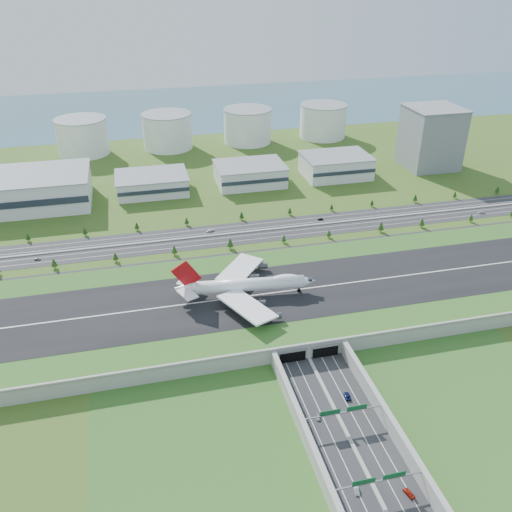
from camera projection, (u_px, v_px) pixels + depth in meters
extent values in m
plane|color=#38541A|center=(281.00, 304.00, 311.82)|extent=(1200.00, 1200.00, 0.00)
cube|color=gray|center=(281.00, 298.00, 309.89)|extent=(520.00, 100.00, 8.00)
cube|color=#26501B|center=(282.00, 292.00, 307.92)|extent=(520.00, 100.00, 0.16)
cube|color=black|center=(282.00, 292.00, 307.85)|extent=(520.00, 58.00, 0.12)
cube|color=silver|center=(282.00, 292.00, 307.82)|extent=(520.00, 0.90, 0.02)
cube|color=gray|center=(309.00, 344.00, 265.60)|extent=(520.00, 1.20, 1.20)
cube|color=#28282B|center=(356.00, 452.00, 218.11)|extent=(34.00, 120.00, 0.12)
cube|color=gray|center=(356.00, 451.00, 217.92)|extent=(1.60, 120.00, 0.90)
cube|color=gray|center=(305.00, 435.00, 221.01)|extent=(2.40, 100.00, 8.00)
cube|color=gray|center=(387.00, 419.00, 228.44)|extent=(2.40, 100.00, 8.00)
cube|color=black|center=(293.00, 356.00, 265.79)|extent=(13.00, 1.20, 6.00)
cube|color=black|center=(325.00, 351.00, 269.26)|extent=(13.00, 1.20, 6.00)
cylinder|color=gray|center=(300.00, 427.00, 225.34)|extent=(0.70, 0.70, 7.00)
cylinder|color=gray|center=(384.00, 411.00, 233.11)|extent=(0.70, 0.70, 7.00)
cube|color=gray|center=(343.00, 412.00, 227.44)|extent=(38.00, 0.50, 0.50)
cube|color=#0C4C23|center=(330.00, 413.00, 225.45)|extent=(9.00, 0.30, 2.40)
cube|color=#0C4C23|center=(357.00, 408.00, 227.90)|extent=(9.00, 0.30, 2.40)
cylinder|color=gray|center=(329.00, 498.00, 195.54)|extent=(0.70, 0.70, 7.00)
cylinder|color=gray|center=(424.00, 478.00, 203.30)|extent=(0.70, 0.70, 7.00)
cube|color=gray|center=(379.00, 481.00, 197.63)|extent=(38.00, 0.50, 0.50)
cube|color=#0C4C23|center=(364.00, 482.00, 195.64)|extent=(9.00, 0.30, 2.40)
cube|color=#0C4C23|center=(394.00, 475.00, 198.10)|extent=(9.00, 0.30, 2.40)
cube|color=#28282B|center=(246.00, 232.00, 392.70)|extent=(560.00, 36.00, 0.12)
cylinder|color=#3D2819|center=(55.00, 267.00, 346.79)|extent=(0.50, 0.50, 2.45)
cone|color=#11340E|center=(54.00, 262.00, 345.29)|extent=(3.81, 3.81, 4.89)
cylinder|color=#3D2819|center=(116.00, 260.00, 354.64)|extent=(0.50, 0.50, 2.30)
cone|color=#11340E|center=(115.00, 256.00, 353.22)|extent=(3.57, 3.57, 4.59)
cylinder|color=#3D2819|center=(175.00, 253.00, 362.45)|extent=(0.50, 0.50, 2.46)
cone|color=#11340E|center=(174.00, 249.00, 360.94)|extent=(3.83, 3.83, 4.92)
cylinder|color=#3D2819|center=(230.00, 247.00, 370.14)|extent=(0.50, 0.50, 2.76)
cone|color=#11340E|center=(230.00, 242.00, 368.44)|extent=(4.30, 4.30, 5.53)
cylinder|color=#3D2819|center=(284.00, 241.00, 378.08)|extent=(0.50, 0.50, 2.12)
cone|color=#11340E|center=(284.00, 238.00, 376.78)|extent=(3.30, 3.30, 4.24)
cylinder|color=#3D2819|center=(329.00, 236.00, 384.86)|extent=(0.50, 0.50, 2.18)
cone|color=#11340E|center=(329.00, 233.00, 383.52)|extent=(3.38, 3.38, 4.35)
cylinder|color=#3D2819|center=(381.00, 230.00, 392.85)|extent=(0.50, 0.50, 2.80)
cone|color=#11340E|center=(381.00, 226.00, 391.12)|extent=(4.36, 4.36, 5.61)
cylinder|color=#3D2819|center=(421.00, 226.00, 399.57)|extent=(0.50, 0.50, 2.62)
cone|color=#11340E|center=(422.00, 222.00, 397.96)|extent=(4.07, 4.07, 5.23)
cylinder|color=#3D2819|center=(470.00, 221.00, 407.97)|extent=(0.50, 0.50, 2.24)
cone|color=#11340E|center=(471.00, 217.00, 406.59)|extent=(3.48, 3.48, 4.48)
cylinder|color=#3D2819|center=(512.00, 216.00, 415.17)|extent=(0.50, 0.50, 2.36)
cone|color=#11340E|center=(512.00, 212.00, 413.71)|extent=(3.67, 3.67, 4.72)
cylinder|color=#3D2819|center=(28.00, 240.00, 380.03)|extent=(0.50, 0.50, 2.11)
cone|color=#11340E|center=(28.00, 237.00, 378.73)|extent=(3.28, 3.28, 4.22)
cylinder|color=#3D2819|center=(85.00, 234.00, 387.88)|extent=(0.50, 0.50, 2.19)
cone|color=#11340E|center=(85.00, 231.00, 386.53)|extent=(3.41, 3.41, 4.39)
cylinder|color=#3D2819|center=(137.00, 229.00, 395.34)|extent=(0.50, 0.50, 2.21)
cone|color=#11340E|center=(137.00, 226.00, 393.97)|extent=(3.44, 3.44, 4.42)
cylinder|color=#3D2819|center=(187.00, 224.00, 402.77)|extent=(0.50, 0.50, 2.21)
cone|color=#11340E|center=(187.00, 221.00, 401.41)|extent=(3.44, 3.44, 4.43)
cylinder|color=#3D2819|center=(242.00, 218.00, 411.27)|extent=(0.50, 0.50, 2.36)
cone|color=#11340E|center=(242.00, 215.00, 409.81)|extent=(3.67, 3.67, 4.72)
cylinder|color=#3D2819|center=(290.00, 214.00, 419.10)|extent=(0.50, 0.50, 2.16)
cone|color=#11340E|center=(290.00, 210.00, 417.77)|extent=(3.37, 3.37, 4.33)
cylinder|color=#3D2819|center=(331.00, 210.00, 426.16)|extent=(0.50, 0.50, 1.99)
cone|color=#11340E|center=(332.00, 207.00, 424.93)|extent=(3.09, 3.09, 3.98)
cylinder|color=#3D2819|center=(372.00, 205.00, 433.12)|extent=(0.50, 0.50, 2.04)
cone|color=#11340E|center=(372.00, 202.00, 431.86)|extent=(3.18, 3.18, 4.09)
cylinder|color=#3D2819|center=(415.00, 201.00, 440.75)|extent=(0.50, 0.50, 2.41)
cone|color=#11340E|center=(415.00, 197.00, 439.27)|extent=(3.75, 3.75, 4.82)
cylinder|color=#3D2819|center=(454.00, 197.00, 448.19)|extent=(0.50, 0.50, 2.09)
cone|color=#11340E|center=(455.00, 194.00, 446.90)|extent=(3.26, 3.26, 4.19)
cylinder|color=#3D2819|center=(497.00, 193.00, 456.26)|extent=(0.50, 0.50, 2.42)
cone|color=#11340E|center=(498.00, 189.00, 454.77)|extent=(3.76, 3.76, 4.84)
cube|color=silver|center=(12.00, 192.00, 428.62)|extent=(120.00, 60.00, 25.00)
cube|color=silver|center=(152.00, 183.00, 457.76)|extent=(58.00, 42.00, 15.00)
cube|color=silver|center=(250.00, 174.00, 474.64)|extent=(58.00, 42.00, 17.00)
cube|color=silver|center=(336.00, 166.00, 490.50)|extent=(58.00, 42.00, 19.00)
cube|color=slate|center=(431.00, 138.00, 505.47)|extent=(46.00, 46.00, 55.00)
cylinder|color=silver|center=(82.00, 137.00, 542.88)|extent=(50.00, 50.00, 35.00)
cylinder|color=silver|center=(167.00, 131.00, 560.24)|extent=(50.00, 50.00, 35.00)
cylinder|color=silver|center=(247.00, 126.00, 577.60)|extent=(50.00, 50.00, 35.00)
cylinder|color=silver|center=(323.00, 121.00, 594.96)|extent=(50.00, 50.00, 35.00)
cube|color=#3D6474|center=(183.00, 108.00, 720.61)|extent=(1200.00, 260.00, 0.06)
cylinder|color=white|center=(247.00, 285.00, 301.68)|extent=(64.52, 14.56, 7.33)
cone|color=white|center=(308.00, 281.00, 305.33)|extent=(9.93, 8.32, 7.33)
cone|color=white|center=(185.00, 288.00, 297.81)|extent=(12.21, 8.58, 7.33)
ellipsoid|color=white|center=(286.00, 278.00, 302.73)|extent=(16.17, 7.44, 4.51)
cube|color=white|center=(247.00, 306.00, 285.07)|extent=(28.24, 37.42, 1.81)
cube|color=white|center=(240.00, 269.00, 318.91)|extent=(33.06, 36.16, 1.81)
cylinder|color=#38383D|center=(260.00, 303.00, 292.09)|extent=(6.30, 4.09, 3.43)
cylinder|color=#38383D|center=(276.00, 316.00, 281.85)|extent=(6.30, 4.09, 3.43)
cylinder|color=#38383D|center=(254.00, 277.00, 315.97)|extent=(6.30, 4.09, 3.43)
cylinder|color=#38383D|center=(262.00, 266.00, 327.63)|extent=(6.30, 4.09, 3.43)
cube|color=white|center=(187.00, 294.00, 291.02)|extent=(11.32, 14.29, 0.69)
cube|color=white|center=(187.00, 280.00, 303.96)|extent=(13.01, 14.21, 0.69)
cube|color=#A60B10|center=(186.00, 274.00, 293.73)|extent=(16.33, 2.88, 17.16)
cylinder|color=black|center=(299.00, 290.00, 307.73)|extent=(2.18, 0.80, 2.18)
cylinder|color=black|center=(240.00, 298.00, 300.91)|extent=(2.18, 0.80, 2.18)
cylinder|color=black|center=(239.00, 291.00, 307.28)|extent=(2.18, 0.80, 2.18)
cylinder|color=black|center=(227.00, 299.00, 300.18)|extent=(2.18, 0.80, 2.18)
cylinder|color=black|center=(227.00, 292.00, 306.55)|extent=(2.18, 0.80, 2.18)
imported|color=#ABABB0|center=(318.00, 417.00, 233.77)|extent=(2.53, 4.26, 1.36)
imported|color=silver|center=(356.00, 490.00, 201.73)|extent=(2.29, 4.81, 1.52)
imported|color=#0E1848|center=(347.00, 396.00, 244.85)|extent=(3.24, 5.80, 1.53)
imported|color=maroon|center=(409.00, 493.00, 200.44)|extent=(3.29, 5.69, 1.55)
imported|color=slate|center=(37.00, 259.00, 356.45)|extent=(4.25, 2.19, 1.38)
imported|color=black|center=(320.00, 219.00, 410.86)|extent=(4.19, 1.56, 1.37)
imported|color=silver|center=(481.00, 212.00, 421.75)|extent=(5.64, 2.92, 1.52)
imported|color=silver|center=(210.00, 230.00, 393.54)|extent=(6.13, 3.33, 1.68)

